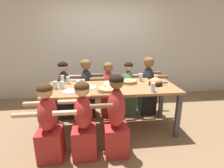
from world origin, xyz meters
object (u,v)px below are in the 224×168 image
(empty_plate_b, at_px, (90,87))
(drinking_glass_b, at_px, (55,85))
(drinking_glass_c, at_px, (141,78))
(drinking_glass_e, at_px, (78,85))
(skillet_bowl, at_px, (156,82))
(empty_plate_a, at_px, (70,91))
(drinking_glass_i, at_px, (153,88))
(diner_far_left, at_px, (65,92))
(diner_far_center, at_px, (109,91))
(drinking_glass_g, at_px, (62,85))
(diner_far_midright, at_px, (128,91))
(diner_near_center, at_px, (116,119))
(diner_near_midleft, at_px, (83,124))
(pizza_board_main, at_px, (129,81))
(diner_far_right, at_px, (148,88))
(drinking_glass_f, at_px, (156,78))
(empty_plate_c, at_px, (110,83))
(drinking_glass_a, at_px, (68,81))
(drinking_glass_h, at_px, (83,83))
(pizza_board_second, at_px, (109,89))
(diner_near_left, at_px, (49,126))
(drinking_glass_d, at_px, (63,80))
(diner_far_midleft, at_px, (87,91))

(empty_plate_b, bearing_deg, drinking_glass_b, -178.12)
(drinking_glass_c, relative_size, drinking_glass_e, 1.25)
(skillet_bowl, relative_size, empty_plate_a, 1.47)
(drinking_glass_i, distance_m, diner_far_left, 1.76)
(drinking_glass_i, bearing_deg, diner_far_center, 122.04)
(drinking_glass_g, xyz_separation_m, diner_far_midright, (1.22, 0.62, -0.35))
(drinking_glass_c, height_order, diner_near_center, diner_near_center)
(drinking_glass_e, bearing_deg, diner_near_midleft, -81.41)
(drinking_glass_c, relative_size, diner_far_center, 0.13)
(diner_near_midleft, height_order, diner_near_center, diner_near_center)
(pizza_board_main, distance_m, diner_near_midleft, 1.18)
(diner_far_right, bearing_deg, drinking_glass_f, 4.75)
(diner_far_midright, bearing_deg, empty_plate_c, -45.23)
(drinking_glass_a, bearing_deg, drinking_glass_f, 0.81)
(empty_plate_a, relative_size, drinking_glass_h, 2.07)
(pizza_board_second, bearing_deg, diner_near_center, -83.48)
(drinking_glass_h, bearing_deg, drinking_glass_f, 6.98)
(drinking_glass_c, bearing_deg, diner_near_center, -122.83)
(drinking_glass_g, xyz_separation_m, diner_near_left, (-0.10, -0.64, -0.35))
(drinking_glass_d, height_order, diner_far_left, diner_far_left)
(empty_plate_c, bearing_deg, empty_plate_a, -150.28)
(pizza_board_main, distance_m, drinking_glass_i, 0.56)
(empty_plate_b, height_order, drinking_glass_g, drinking_glass_g)
(diner_far_midleft, distance_m, diner_far_midright, 0.84)
(drinking_glass_c, bearing_deg, drinking_glass_b, -168.92)
(diner_far_center, bearing_deg, diner_far_left, -90.00)
(drinking_glass_f, bearing_deg, drinking_glass_c, -178.86)
(empty_plate_b, bearing_deg, drinking_glass_f, 12.85)
(diner_far_left, bearing_deg, drinking_glass_f, 78.88)
(drinking_glass_e, bearing_deg, drinking_glass_d, 135.43)
(pizza_board_main, distance_m, empty_plate_b, 0.71)
(diner_near_center, bearing_deg, diner_far_right, -33.98)
(drinking_glass_c, distance_m, drinking_glass_g, 1.40)
(pizza_board_second, bearing_deg, drinking_glass_b, 168.77)
(pizza_board_second, xyz_separation_m, diner_near_center, (0.05, -0.45, -0.29))
(diner_far_left, xyz_separation_m, diner_far_right, (1.69, 0.00, 0.03))
(diner_near_center, bearing_deg, diner_far_midleft, 18.28)
(diner_far_left, bearing_deg, drinking_glass_a, 19.29)
(diner_near_center, bearing_deg, pizza_board_main, -23.09)
(pizza_board_second, relative_size, diner_far_center, 0.34)
(empty_plate_c, xyz_separation_m, diner_far_right, (0.84, 0.42, -0.25))
(drinking_glass_g, height_order, diner_far_midleft, diner_far_midleft)
(skillet_bowl, height_order, drinking_glass_i, drinking_glass_i)
(drinking_glass_a, bearing_deg, diner_near_left, -100.64)
(drinking_glass_g, bearing_deg, diner_near_center, -38.88)
(skillet_bowl, distance_m, diner_far_right, 0.68)
(empty_plate_c, relative_size, drinking_glass_g, 1.94)
(empty_plate_b, distance_m, diner_near_center, 0.77)
(drinking_glass_g, height_order, diner_near_left, diner_near_left)
(diner_near_left, bearing_deg, drinking_glass_d, -4.16)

